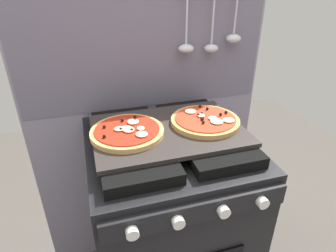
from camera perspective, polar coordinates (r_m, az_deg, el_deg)
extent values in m
cube|color=gray|center=(1.39, -3.99, 0.71)|extent=(1.10, 0.03, 1.55)
cube|color=slate|center=(1.25, -4.39, 15.81)|extent=(1.08, 0.00, 0.56)
cylinder|color=silver|center=(1.25, 3.78, 21.17)|extent=(0.01, 0.01, 0.23)
ellipsoid|color=silver|center=(1.28, 3.59, 15.12)|extent=(0.07, 0.06, 0.04)
cylinder|color=silver|center=(1.30, 9.02, 20.99)|extent=(0.01, 0.01, 0.24)
ellipsoid|color=silver|center=(1.32, 8.57, 15.06)|extent=(0.06, 0.05, 0.04)
cylinder|color=silver|center=(1.35, 13.44, 21.64)|extent=(0.01, 0.01, 0.20)
ellipsoid|color=silver|center=(1.36, 12.87, 16.61)|extent=(0.07, 0.06, 0.04)
cube|color=black|center=(1.34, 0.00, -19.02)|extent=(0.60, 0.60, 0.86)
cube|color=black|center=(1.07, 0.00, -3.40)|extent=(0.59, 0.59, 0.01)
cube|color=black|center=(1.03, -7.46, -3.31)|extent=(0.24, 0.51, 0.04)
cube|color=black|center=(1.10, 6.98, -1.12)|extent=(0.24, 0.51, 0.04)
cube|color=black|center=(0.88, 6.14, -16.62)|extent=(0.58, 0.02, 0.07)
cylinder|color=silver|center=(0.82, -7.12, -20.42)|extent=(0.04, 0.02, 0.04)
cylinder|color=silver|center=(0.84, 2.06, -18.63)|extent=(0.04, 0.02, 0.04)
cylinder|color=silver|center=(0.89, 11.04, -16.42)|extent=(0.04, 0.02, 0.04)
cylinder|color=silver|center=(0.94, 18.31, -14.29)|extent=(0.04, 0.02, 0.04)
cube|color=#2D2826|center=(1.05, 0.00, -0.87)|extent=(0.54, 0.38, 0.02)
cylinder|color=tan|center=(1.01, -8.11, -1.19)|extent=(0.26, 0.26, 0.02)
cylinder|color=#AD2614|center=(1.00, -8.15, -0.65)|extent=(0.23, 0.23, 0.00)
ellipsoid|color=beige|center=(0.96, -5.27, -1.62)|extent=(0.04, 0.04, 0.01)
ellipsoid|color=beige|center=(0.99, -7.85, -0.72)|extent=(0.04, 0.04, 0.01)
ellipsoid|color=beige|center=(1.04, -6.97, 0.87)|extent=(0.04, 0.04, 0.01)
ellipsoid|color=beige|center=(0.99, -5.46, -0.46)|extent=(0.03, 0.03, 0.01)
ellipsoid|color=beige|center=(0.95, -5.45, -1.72)|extent=(0.03, 0.03, 0.01)
ellipsoid|color=beige|center=(1.00, -8.35, -0.44)|extent=(0.04, 0.03, 0.01)
ellipsoid|color=beige|center=(1.00, -9.62, -0.48)|extent=(0.04, 0.04, 0.01)
ellipsoid|color=beige|center=(1.04, -6.81, 0.97)|extent=(0.04, 0.03, 0.01)
sphere|color=black|center=(1.02, -12.56, -0.12)|extent=(0.01, 0.01, 0.01)
sphere|color=black|center=(1.05, -6.58, 1.23)|extent=(0.01, 0.01, 0.01)
sphere|color=black|center=(0.96, -12.55, -2.00)|extent=(0.01, 0.01, 0.01)
sphere|color=black|center=(1.08, -6.57, 1.95)|extent=(0.01, 0.01, 0.01)
sphere|color=black|center=(1.05, -9.07, 1.19)|extent=(0.01, 0.01, 0.01)
sphere|color=black|center=(0.98, -7.24, -0.79)|extent=(0.01, 0.01, 0.01)
sphere|color=black|center=(0.99, -9.36, -0.62)|extent=(0.01, 0.01, 0.01)
cylinder|color=tan|center=(1.08, 7.40, 0.98)|extent=(0.26, 0.26, 0.02)
cylinder|color=red|center=(1.08, 7.43, 1.50)|extent=(0.23, 0.23, 0.00)
ellipsoid|color=beige|center=(1.12, 4.49, 2.95)|extent=(0.04, 0.04, 0.01)
ellipsoid|color=beige|center=(1.07, 11.95, 1.16)|extent=(0.04, 0.04, 0.01)
ellipsoid|color=beige|center=(1.07, 8.84, 1.56)|extent=(0.03, 0.03, 0.01)
ellipsoid|color=beige|center=(1.09, 6.54, 2.13)|extent=(0.03, 0.03, 0.01)
ellipsoid|color=beige|center=(1.05, 9.65, 0.92)|extent=(0.05, 0.05, 0.01)
sphere|color=black|center=(1.12, 11.47, 2.71)|extent=(0.01, 0.01, 0.01)
sphere|color=black|center=(1.14, 7.82, 3.47)|extent=(0.01, 0.01, 0.01)
sphere|color=black|center=(1.06, 6.89, 1.51)|extent=(0.01, 0.01, 0.01)
sphere|color=black|center=(1.10, 10.47, 2.26)|extent=(0.01, 0.01, 0.01)
sphere|color=black|center=(1.16, 6.38, 3.99)|extent=(0.01, 0.01, 0.01)
sphere|color=black|center=(1.06, 6.77, 1.43)|extent=(0.01, 0.01, 0.01)
sphere|color=black|center=(1.08, 6.07, 2.21)|extent=(0.01, 0.01, 0.01)
sphere|color=black|center=(1.10, 6.75, 2.47)|extent=(0.01, 0.01, 0.01)
sphere|color=black|center=(1.03, 7.03, 0.76)|extent=(0.01, 0.01, 0.01)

